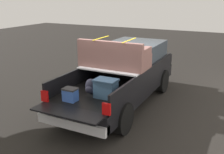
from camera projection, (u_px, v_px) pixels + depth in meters
The scene contains 2 objects.
ground_plane at pixel (120, 104), 8.87m from camera, with size 40.00×40.00×0.00m, color black.
pickup_truck at pixel (125, 73), 8.90m from camera, with size 6.05×2.06×2.23m.
Camera 1 is at (-7.46, -3.46, 3.47)m, focal length 42.82 mm.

